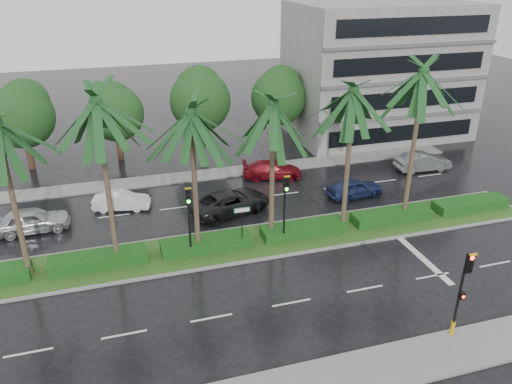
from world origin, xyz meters
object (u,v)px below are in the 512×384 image
object	(u,v)px
signal_median_left	(189,212)
street_sign	(242,217)
car_white	(121,201)
car_red	(272,170)
signal_near	(462,291)
car_silver	(31,220)
car_grey	(423,162)
car_darkgrey	(230,202)
car_blue	(355,188)

from	to	relation	value
signal_median_left	street_sign	world-z (taller)	signal_median_left
car_white	car_red	xyz separation A→B (m)	(11.40, 2.22, 0.04)
signal_median_left	car_white	size ratio (longest dim) A/B	1.16
signal_near	car_silver	xyz separation A→B (m)	(-18.85, 15.73, -1.74)
car_grey	car_darkgrey	bearing A→B (deg)	102.04
car_white	car_darkgrey	bearing A→B (deg)	-98.19
signal_near	car_grey	world-z (taller)	signal_near
car_silver	car_darkgrey	bearing A→B (deg)	-98.29
car_blue	car_grey	size ratio (longest dim) A/B	0.91
car_grey	car_blue	bearing A→B (deg)	114.19
car_silver	car_blue	bearing A→B (deg)	-96.92
signal_median_left	car_white	world-z (taller)	signal_median_left
car_darkgrey	car_blue	bearing A→B (deg)	-107.36
signal_median_left	street_sign	xyz separation A→B (m)	(3.00, 0.18, -0.87)
signal_median_left	car_grey	xyz separation A→B (m)	(20.00, 7.82, -2.27)
street_sign	car_white	xyz separation A→B (m)	(-6.40, 7.43, -1.51)
car_silver	car_red	world-z (taller)	car_silver
street_sign	car_grey	bearing A→B (deg)	24.19
signal_near	car_red	world-z (taller)	signal_near
car_blue	signal_median_left	bearing A→B (deg)	106.53
street_sign	car_silver	distance (m)	13.29
car_silver	car_darkgrey	distance (m)	12.39
car_white	car_grey	world-z (taller)	car_grey
car_grey	car_white	bearing A→B (deg)	93.01
car_red	street_sign	bearing A→B (deg)	164.90
car_red	car_blue	size ratio (longest dim) A/B	1.12
car_white	car_darkgrey	distance (m)	7.36
car_silver	car_white	bearing A→B (deg)	-77.62
street_sign	car_grey	world-z (taller)	street_sign
street_sign	car_grey	xyz separation A→B (m)	(17.00, 7.64, -1.39)
car_darkgrey	car_blue	distance (m)	9.00
car_darkgrey	car_white	bearing A→B (deg)	53.59
street_sign	car_red	bearing A→B (deg)	62.60
street_sign	car_darkgrey	xyz separation A→B (m)	(0.50, 4.86, -1.36)
signal_median_left	car_red	distance (m)	12.89
signal_median_left	car_white	xyz separation A→B (m)	(-3.40, 7.61, -2.38)
signal_median_left	car_darkgrey	distance (m)	6.53
car_silver	car_blue	xyz separation A→B (m)	(21.35, -1.20, -0.07)
car_red	car_blue	xyz separation A→B (m)	(4.50, -4.99, 0.03)
street_sign	car_silver	size ratio (longest dim) A/B	0.58
street_sign	car_red	distance (m)	10.96
signal_median_left	street_sign	bearing A→B (deg)	3.47
car_silver	car_blue	size ratio (longest dim) A/B	1.11
car_silver	car_blue	world-z (taller)	car_silver
signal_median_left	car_red	size ratio (longest dim) A/B	0.96
street_sign	car_red	size ratio (longest dim) A/B	0.57
car_white	car_grey	size ratio (longest dim) A/B	0.84
signal_near	car_darkgrey	world-z (taller)	signal_near
signal_near	signal_median_left	bearing A→B (deg)	135.91
car_silver	car_red	xyz separation A→B (m)	(16.85, 3.79, -0.10)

